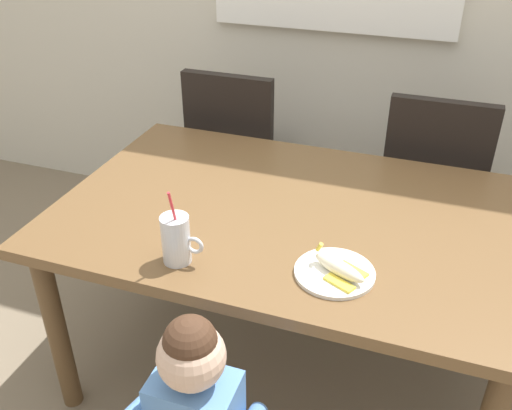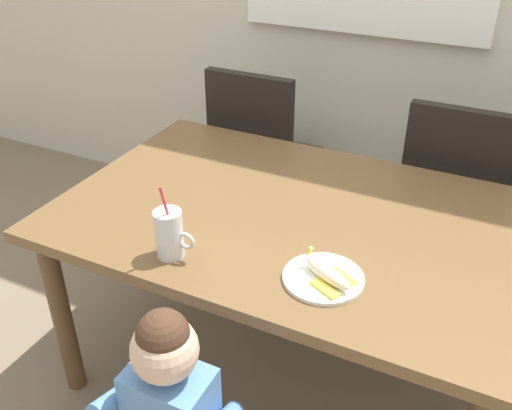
{
  "view_description": "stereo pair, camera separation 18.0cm",
  "coord_description": "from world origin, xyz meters",
  "views": [
    {
      "loc": [
        0.43,
        -1.56,
        1.73
      ],
      "look_at": [
        -0.08,
        -0.1,
        0.8
      ],
      "focal_mm": 39.36,
      "sensor_mm": 36.0,
      "label": 1
    },
    {
      "loc": [
        0.6,
        -1.49,
        1.73
      ],
      "look_at": [
        -0.08,
        -0.1,
        0.8
      ],
      "focal_mm": 39.36,
      "sensor_mm": 36.0,
      "label": 2
    }
  ],
  "objects": [
    {
      "name": "snack_plate",
      "position": [
        0.22,
        -0.29,
        0.74
      ],
      "size": [
        0.23,
        0.23,
        0.01
      ],
      "primitive_type": "cylinder",
      "color": "white",
      "rests_on": "dining_table"
    },
    {
      "name": "dining_table",
      "position": [
        0.0,
        0.0,
        0.65
      ],
      "size": [
        1.55,
        1.03,
        0.74
      ],
      "color": "brown",
      "rests_on": "ground"
    },
    {
      "name": "toddler_standing",
      "position": [
        -0.03,
        -0.71,
        0.53
      ],
      "size": [
        0.33,
        0.24,
        0.84
      ],
      "color": "#3F4760",
      "rests_on": "ground"
    },
    {
      "name": "dining_chair_left",
      "position": [
        -0.47,
        0.74,
        0.54
      ],
      "size": [
        0.44,
        0.45,
        0.96
      ],
      "rotation": [
        0.0,
        0.0,
        3.14
      ],
      "color": "black",
      "rests_on": "ground"
    },
    {
      "name": "dining_chair_right",
      "position": [
        0.44,
        0.73,
        0.54
      ],
      "size": [
        0.44,
        0.45,
        0.96
      ],
      "rotation": [
        0.0,
        0.0,
        3.14
      ],
      "color": "black",
      "rests_on": "ground"
    },
    {
      "name": "ground_plane",
      "position": [
        0.0,
        0.0,
        0.0
      ],
      "size": [
        24.0,
        24.0,
        0.0
      ],
      "primitive_type": "plane",
      "color": "#7A6B56"
    },
    {
      "name": "milk_cup",
      "position": [
        -0.23,
        -0.38,
        0.8
      ],
      "size": [
        0.13,
        0.08,
        0.25
      ],
      "color": "silver",
      "rests_on": "dining_table"
    },
    {
      "name": "peeled_banana",
      "position": [
        0.24,
        -0.3,
        0.77
      ],
      "size": [
        0.17,
        0.14,
        0.07
      ],
      "rotation": [
        0.0,
        0.0,
        -0.47
      ],
      "color": "#F4EAC6",
      "rests_on": "snack_plate"
    }
  ]
}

